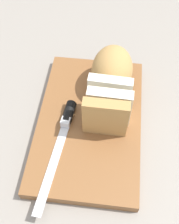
% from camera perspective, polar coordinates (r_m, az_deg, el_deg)
% --- Properties ---
extents(ground_plane, '(3.00, 3.00, 0.00)m').
position_cam_1_polar(ground_plane, '(0.70, 0.00, -2.61)').
color(ground_plane, gray).
extents(cutting_board, '(0.41, 0.26, 0.03)m').
position_cam_1_polar(cutting_board, '(0.69, 0.00, -2.04)').
color(cutting_board, brown).
rests_on(cutting_board, ground_plane).
extents(bread_loaf, '(0.23, 0.12, 0.11)m').
position_cam_1_polar(bread_loaf, '(0.68, 4.27, 6.08)').
color(bread_loaf, tan).
rests_on(bread_loaf, cutting_board).
extents(bread_knife, '(0.27, 0.06, 0.02)m').
position_cam_1_polar(bread_knife, '(0.66, -4.94, -2.65)').
color(bread_knife, silver).
rests_on(bread_knife, cutting_board).
extents(crumb_near_knife, '(0.01, 0.01, 0.01)m').
position_cam_1_polar(crumb_near_knife, '(0.69, 2.09, 0.30)').
color(crumb_near_knife, '#996633').
rests_on(crumb_near_knife, cutting_board).
extents(crumb_near_loaf, '(0.01, 0.01, 0.01)m').
position_cam_1_polar(crumb_near_loaf, '(0.67, -1.33, -2.62)').
color(crumb_near_loaf, '#996633').
rests_on(crumb_near_loaf, cutting_board).
extents(crumb_stray_left, '(0.01, 0.01, 0.01)m').
position_cam_1_polar(crumb_stray_left, '(0.66, 2.06, -4.11)').
color(crumb_stray_left, '#996633').
rests_on(crumb_stray_left, cutting_board).
extents(crumb_stray_right, '(0.00, 0.00, 0.00)m').
position_cam_1_polar(crumb_stray_right, '(0.68, -5.99, -1.69)').
color(crumb_stray_right, '#996633').
rests_on(crumb_stray_right, cutting_board).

